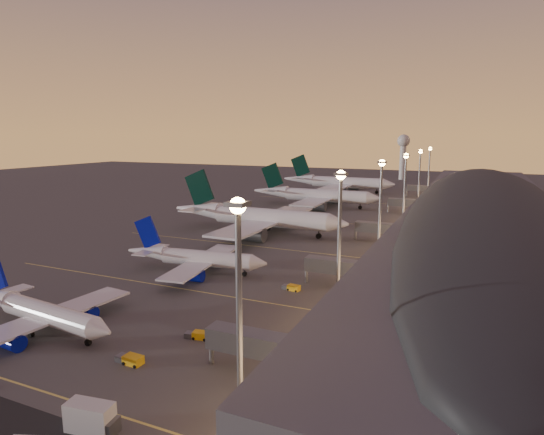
{
  "coord_description": "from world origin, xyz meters",
  "views": [
    {
      "loc": [
        58.49,
        -81.53,
        32.35
      ],
      "look_at": [
        2.0,
        45.0,
        7.0
      ],
      "focal_mm": 30.0,
      "sensor_mm": 36.0,
      "label": 1
    }
  ],
  "objects_px": {
    "radar_tower": "(403,149)",
    "baggage_tug_a": "(130,359)",
    "airliner_narrow_north": "(195,258)",
    "airliner_wide_near": "(256,217)",
    "baggage_tug_b": "(198,335)",
    "airliner_wide_far": "(337,182)",
    "baggage_tug_c": "(292,288)",
    "catering_truck_a": "(93,418)",
    "airliner_narrow_south": "(39,312)",
    "airliner_wide_mid": "(315,195)"
  },
  "relations": [
    {
      "from": "airliner_narrow_north",
      "to": "airliner_wide_near",
      "type": "bearing_deg",
      "value": 90.56
    },
    {
      "from": "airliner_wide_mid",
      "to": "catering_truck_a",
      "type": "xyz_separation_m",
      "value": [
        29.54,
        -162.78,
        -3.46
      ]
    },
    {
      "from": "airliner_narrow_north",
      "to": "airliner_wide_mid",
      "type": "relative_size",
      "value": 0.6
    },
    {
      "from": "airliner_wide_mid",
      "to": "catering_truck_a",
      "type": "distance_m",
      "value": 165.48
    },
    {
      "from": "airliner_narrow_north",
      "to": "baggage_tug_a",
      "type": "xyz_separation_m",
      "value": [
        16.33,
        -41.4,
        -2.77
      ]
    },
    {
      "from": "airliner_wide_near",
      "to": "radar_tower",
      "type": "height_order",
      "value": "radar_tower"
    },
    {
      "from": "radar_tower",
      "to": "baggage_tug_c",
      "type": "xyz_separation_m",
      "value": [
        14.94,
        -256.17,
        -21.35
      ]
    },
    {
      "from": "airliner_narrow_south",
      "to": "airliner_narrow_north",
      "type": "bearing_deg",
      "value": 87.56
    },
    {
      "from": "airliner_wide_mid",
      "to": "baggage_tug_a",
      "type": "bearing_deg",
      "value": -81.74
    },
    {
      "from": "baggage_tug_b",
      "to": "airliner_wide_far",
      "type": "bearing_deg",
      "value": 89.81
    },
    {
      "from": "airliner_narrow_south",
      "to": "airliner_wide_near",
      "type": "relative_size",
      "value": 0.54
    },
    {
      "from": "radar_tower",
      "to": "catering_truck_a",
      "type": "relative_size",
      "value": 5.3
    },
    {
      "from": "airliner_narrow_north",
      "to": "radar_tower",
      "type": "bearing_deg",
      "value": 80.38
    },
    {
      "from": "airliner_wide_mid",
      "to": "baggage_tug_b",
      "type": "height_order",
      "value": "airliner_wide_mid"
    },
    {
      "from": "baggage_tug_b",
      "to": "baggage_tug_a",
      "type": "bearing_deg",
      "value": -121.6
    },
    {
      "from": "airliner_narrow_south",
      "to": "baggage_tug_c",
      "type": "xyz_separation_m",
      "value": [
        31.34,
        35.66,
        -2.65
      ]
    },
    {
      "from": "radar_tower",
      "to": "baggage_tug_b",
      "type": "height_order",
      "value": "radar_tower"
    },
    {
      "from": "radar_tower",
      "to": "airliner_wide_mid",
      "type": "bearing_deg",
      "value": -96.88
    },
    {
      "from": "baggage_tug_a",
      "to": "baggage_tug_b",
      "type": "xyz_separation_m",
      "value": [
        4.35,
        10.86,
        -0.04
      ]
    },
    {
      "from": "baggage_tug_c",
      "to": "airliner_narrow_north",
      "type": "bearing_deg",
      "value": -178.81
    },
    {
      "from": "airliner_narrow_north",
      "to": "baggage_tug_b",
      "type": "distance_m",
      "value": 37.0
    },
    {
      "from": "catering_truck_a",
      "to": "airliner_narrow_north",
      "type": "bearing_deg",
      "value": 104.33
    },
    {
      "from": "airliner_wide_far",
      "to": "baggage_tug_a",
      "type": "bearing_deg",
      "value": -81.48
    },
    {
      "from": "airliner_narrow_north",
      "to": "baggage_tug_b",
      "type": "bearing_deg",
      "value": -63.02
    },
    {
      "from": "airliner_wide_far",
      "to": "radar_tower",
      "type": "height_order",
      "value": "radar_tower"
    },
    {
      "from": "baggage_tug_c",
      "to": "catering_truck_a",
      "type": "xyz_separation_m",
      "value": [
        -2.96,
        -52.14,
        1.02
      ]
    },
    {
      "from": "airliner_wide_near",
      "to": "radar_tower",
      "type": "relative_size",
      "value": 1.97
    },
    {
      "from": "airliner_wide_far",
      "to": "airliner_narrow_north",
      "type": "bearing_deg",
      "value": -85.14
    },
    {
      "from": "airliner_narrow_north",
      "to": "catering_truck_a",
      "type": "bearing_deg",
      "value": -74.42
    },
    {
      "from": "airliner_wide_mid",
      "to": "baggage_tug_a",
      "type": "distance_m",
      "value": 150.97
    },
    {
      "from": "baggage_tug_c",
      "to": "catering_truck_a",
      "type": "bearing_deg",
      "value": -85.73
    },
    {
      "from": "radar_tower",
      "to": "baggage_tug_b",
      "type": "xyz_separation_m",
      "value": [
        9.65,
        -283.84,
        -21.34
      ]
    },
    {
      "from": "airliner_narrow_south",
      "to": "baggage_tug_b",
      "type": "relative_size",
      "value": 8.37
    },
    {
      "from": "radar_tower",
      "to": "baggage_tug_a",
      "type": "height_order",
      "value": "radar_tower"
    },
    {
      "from": "airliner_narrow_north",
      "to": "baggage_tug_c",
      "type": "height_order",
      "value": "airliner_narrow_north"
    },
    {
      "from": "airliner_wide_near",
      "to": "baggage_tug_c",
      "type": "xyz_separation_m",
      "value": [
        32.16,
        -48.73,
        -4.76
      ]
    },
    {
      "from": "baggage_tug_a",
      "to": "catering_truck_a",
      "type": "bearing_deg",
      "value": -61.82
    },
    {
      "from": "baggage_tug_a",
      "to": "airliner_wide_mid",
      "type": "bearing_deg",
      "value": 100.74
    },
    {
      "from": "airliner_narrow_north",
      "to": "airliner_wide_near",
      "type": "xyz_separation_m",
      "value": [
        -6.18,
        45.85,
        1.93
      ]
    },
    {
      "from": "airliner_narrow_north",
      "to": "airliner_wide_far",
      "type": "relative_size",
      "value": 0.55
    },
    {
      "from": "airliner_wide_far",
      "to": "catering_truck_a",
      "type": "distance_m",
      "value": 222.16
    },
    {
      "from": "airliner_narrow_north",
      "to": "baggage_tug_b",
      "type": "relative_size",
      "value": 8.83
    },
    {
      "from": "baggage_tug_c",
      "to": "baggage_tug_a",
      "type": "bearing_deg",
      "value": -96.54
    },
    {
      "from": "airliner_narrow_north",
      "to": "airliner_wide_mid",
      "type": "bearing_deg",
      "value": 86.35
    },
    {
      "from": "airliner_wide_far",
      "to": "radar_tower",
      "type": "relative_size",
      "value": 2.01
    },
    {
      "from": "baggage_tug_b",
      "to": "baggage_tug_c",
      "type": "height_order",
      "value": "baggage_tug_b"
    },
    {
      "from": "radar_tower",
      "to": "baggage_tug_c",
      "type": "bearing_deg",
      "value": -86.66
    },
    {
      "from": "catering_truck_a",
      "to": "airliner_narrow_south",
      "type": "bearing_deg",
      "value": 141.49
    },
    {
      "from": "baggage_tug_a",
      "to": "catering_truck_a",
      "type": "relative_size",
      "value": 0.7
    },
    {
      "from": "airliner_narrow_north",
      "to": "radar_tower",
      "type": "distance_m",
      "value": 254.21
    }
  ]
}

